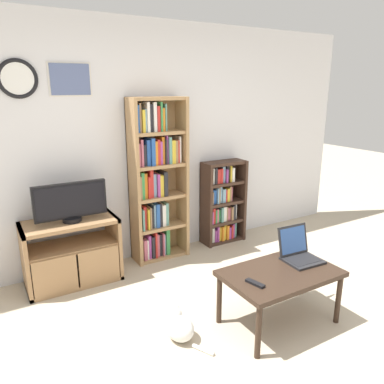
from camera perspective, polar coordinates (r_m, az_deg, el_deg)
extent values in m
plane|color=#BCAD93|center=(2.95, 12.27, -24.93)|extent=(18.00, 18.00, 0.00)
cube|color=silver|center=(4.20, -7.71, 7.24)|extent=(5.79, 0.06, 2.60)
torus|color=black|center=(3.82, -25.05, 15.38)|extent=(0.35, 0.04, 0.35)
cylinder|color=white|center=(3.82, -25.05, 15.38)|extent=(0.29, 0.02, 0.29)
cube|color=silver|center=(3.90, -18.09, 16.00)|extent=(0.41, 0.01, 0.32)
cube|color=slate|center=(3.89, -18.07, 16.00)|extent=(0.37, 0.02, 0.29)
cube|color=#9E754C|center=(3.91, -24.13, -9.64)|extent=(0.04, 0.45, 0.65)
cube|color=#9E754C|center=(4.06, -11.84, -7.60)|extent=(0.04, 0.45, 0.65)
cube|color=#9E754C|center=(3.84, -18.24, -4.45)|extent=(0.90, 0.45, 0.04)
cube|color=#9E754C|center=(4.09, -17.49, -12.60)|extent=(0.90, 0.45, 0.04)
cube|color=#9E754C|center=(3.93, -17.93, -7.78)|extent=(0.83, 0.41, 0.04)
cube|color=#9E754C|center=(3.78, -20.09, -11.93)|extent=(0.40, 0.02, 0.36)
cube|color=#9E754C|center=(3.86, -13.93, -10.84)|extent=(0.40, 0.02, 0.36)
cylinder|color=black|center=(3.81, -17.80, -3.98)|extent=(0.18, 0.18, 0.04)
cube|color=black|center=(3.75, -18.04, -1.22)|extent=(0.68, 0.05, 0.34)
cube|color=black|center=(3.73, -17.95, -1.33)|extent=(0.65, 0.01, 0.31)
cube|color=tan|center=(4.04, -8.82, 1.15)|extent=(0.04, 0.28, 1.81)
cube|color=tan|center=(4.28, -1.53, 2.15)|extent=(0.04, 0.28, 1.81)
cube|color=tan|center=(4.26, -5.81, 2.03)|extent=(0.62, 0.02, 1.81)
cube|color=tan|center=(4.45, -4.79, -9.49)|extent=(0.55, 0.24, 0.04)
cube|color=tan|center=(4.31, -4.90, -5.22)|extent=(0.55, 0.24, 0.04)
cube|color=tan|center=(4.20, -5.01, -0.68)|extent=(0.55, 0.24, 0.04)
cube|color=tan|center=(4.11, -5.13, 4.07)|extent=(0.55, 0.24, 0.04)
cube|color=tan|center=(4.05, -5.25, 8.99)|extent=(0.55, 0.24, 0.04)
cube|color=tan|center=(4.03, -5.38, 14.01)|extent=(0.55, 0.24, 0.04)
cube|color=#93704C|center=(4.30, -8.03, -8.38)|extent=(0.02, 0.20, 0.25)
cube|color=#B75B70|center=(4.32, -7.57, -8.41)|extent=(0.04, 0.21, 0.23)
cube|color=white|center=(4.33, -7.20, -8.36)|extent=(0.02, 0.20, 0.23)
cube|color=#9E4293|center=(4.33, -6.88, -8.00)|extent=(0.03, 0.19, 0.28)
cube|color=#232328|center=(4.35, -6.39, -8.04)|extent=(0.03, 0.21, 0.26)
cube|color=red|center=(4.35, -5.99, -7.68)|extent=(0.02, 0.22, 0.30)
cube|color=#B75B70|center=(4.37, -5.65, -7.80)|extent=(0.03, 0.18, 0.26)
cube|color=#232328|center=(4.39, -5.22, -7.75)|extent=(0.03, 0.18, 0.26)
cube|color=#B75B70|center=(4.39, -4.84, -7.63)|extent=(0.02, 0.21, 0.27)
cube|color=#759EB7|center=(4.41, -4.62, -7.70)|extent=(0.02, 0.18, 0.25)
cube|color=#388947|center=(4.41, -4.18, -7.28)|extent=(0.04, 0.20, 0.30)
cube|color=#232328|center=(4.17, -8.27, -3.63)|extent=(0.02, 0.17, 0.29)
cube|color=#5B9389|center=(4.18, -7.90, -4.00)|extent=(0.02, 0.22, 0.24)
cube|color=red|center=(4.20, -7.56, -3.73)|extent=(0.04, 0.17, 0.26)
cube|color=gold|center=(4.20, -7.10, -3.86)|extent=(0.02, 0.21, 0.23)
cube|color=#93704C|center=(4.21, -6.82, -3.71)|extent=(0.02, 0.22, 0.25)
cube|color=#232328|center=(4.23, -6.49, -3.73)|extent=(0.04, 0.18, 0.23)
cube|color=#759EB7|center=(4.24, -6.12, -3.45)|extent=(0.02, 0.18, 0.27)
cube|color=#2856A8|center=(4.25, -5.69, -3.37)|extent=(0.04, 0.20, 0.27)
cube|color=#232328|center=(4.26, -5.25, -3.27)|extent=(0.03, 0.18, 0.27)
cube|color=white|center=(4.28, -4.75, -3.33)|extent=(0.04, 0.19, 0.25)
cube|color=#5B9389|center=(4.30, -4.25, -3.14)|extent=(0.03, 0.17, 0.26)
cube|color=#93704C|center=(4.07, -8.34, 0.81)|extent=(0.03, 0.22, 0.26)
cube|color=#388947|center=(4.08, -7.96, 1.12)|extent=(0.03, 0.20, 0.29)
cube|color=orange|center=(4.10, -7.48, 1.10)|extent=(0.04, 0.17, 0.28)
cube|color=red|center=(4.11, -7.00, 0.87)|extent=(0.03, 0.21, 0.24)
cube|color=red|center=(4.12, -6.62, 1.43)|extent=(0.04, 0.17, 0.31)
cube|color=#759EB7|center=(4.14, -6.11, 1.16)|extent=(0.04, 0.17, 0.26)
cube|color=#9E4293|center=(4.15, -5.61, 1.19)|extent=(0.03, 0.21, 0.25)
cube|color=gold|center=(4.17, -5.15, 1.15)|extent=(0.04, 0.20, 0.24)
cube|color=#232328|center=(4.18, -4.57, 1.44)|extent=(0.04, 0.21, 0.27)
cube|color=#B75B70|center=(4.00, -8.53, 5.69)|extent=(0.03, 0.19, 0.25)
cube|color=#B75B70|center=(4.01, -8.07, 6.01)|extent=(0.02, 0.20, 0.28)
cube|color=#232328|center=(4.03, -7.62, 5.66)|extent=(0.04, 0.17, 0.23)
cube|color=#2856A8|center=(4.04, -7.08, 6.05)|extent=(0.04, 0.18, 0.27)
cube|color=#2856A8|center=(4.05, -6.47, 6.21)|extent=(0.04, 0.21, 0.29)
cube|color=orange|center=(4.07, -5.98, 6.03)|extent=(0.03, 0.20, 0.26)
cube|color=red|center=(4.08, -5.57, 6.18)|extent=(0.03, 0.19, 0.27)
cube|color=#9E4293|center=(4.10, -5.19, 6.07)|extent=(0.03, 0.19, 0.25)
cube|color=orange|center=(4.11, -4.85, 6.43)|extent=(0.03, 0.17, 0.30)
cube|color=#232328|center=(4.12, -4.49, 6.25)|extent=(0.02, 0.20, 0.27)
cube|color=#9E4293|center=(4.13, -4.28, 6.55)|extent=(0.02, 0.18, 0.31)
cube|color=#5B9389|center=(4.13, -3.89, 6.47)|extent=(0.03, 0.21, 0.29)
cube|color=gold|center=(4.16, -3.40, 6.25)|extent=(0.04, 0.21, 0.25)
cube|color=#93704C|center=(4.17, -2.94, 6.27)|extent=(0.03, 0.20, 0.25)
cube|color=red|center=(4.19, -2.63, 6.30)|extent=(0.02, 0.19, 0.25)
cube|color=white|center=(4.20, -2.35, 6.61)|extent=(0.02, 0.18, 0.29)
cube|color=#2856A8|center=(3.95, -8.74, 11.01)|extent=(0.04, 0.19, 0.28)
cube|color=#93704C|center=(3.96, -8.33, 11.17)|extent=(0.02, 0.18, 0.30)
cube|color=gold|center=(3.97, -7.87, 10.70)|extent=(0.03, 0.21, 0.23)
cube|color=#759EB7|center=(3.99, -7.54, 10.76)|extent=(0.02, 0.20, 0.23)
cube|color=white|center=(3.99, -7.20, 11.29)|extent=(0.03, 0.21, 0.31)
cube|color=#232328|center=(4.01, -6.75, 11.17)|extent=(0.04, 0.17, 0.28)
cube|color=white|center=(4.03, -6.15, 11.35)|extent=(0.03, 0.19, 0.30)
cube|color=red|center=(4.04, -5.63, 11.09)|extent=(0.03, 0.20, 0.26)
cube|color=#388947|center=(4.05, -5.23, 11.40)|extent=(0.02, 0.21, 0.30)
cube|color=orange|center=(4.07, -4.86, 10.99)|extent=(0.03, 0.17, 0.24)
cube|color=#5B9389|center=(4.09, -4.47, 11.32)|extent=(0.02, 0.17, 0.29)
cube|color=#3D281E|center=(4.56, 2.16, -2.05)|extent=(0.04, 0.25, 1.04)
cube|color=#3D281E|center=(4.85, 7.31, -1.10)|extent=(0.04, 0.25, 1.04)
cube|color=#3D281E|center=(4.79, 4.03, -1.21)|extent=(0.55, 0.02, 1.04)
cube|color=#3D281E|center=(4.87, 4.68, -7.19)|extent=(0.48, 0.21, 0.04)
cube|color=#3D281E|center=(4.78, 4.75, -4.42)|extent=(0.48, 0.21, 0.04)
cube|color=#3D281E|center=(4.70, 4.82, -1.56)|extent=(0.48, 0.21, 0.04)
cube|color=#3D281E|center=(4.63, 4.89, 1.40)|extent=(0.48, 0.21, 0.04)
cube|color=#3D281E|center=(4.58, 4.96, 4.43)|extent=(0.48, 0.21, 0.04)
cube|color=#388947|center=(4.72, 2.43, -6.51)|extent=(0.03, 0.17, 0.18)
cube|color=white|center=(4.74, 2.77, -6.34)|extent=(0.04, 0.16, 0.19)
cube|color=#9E4293|center=(4.76, 3.16, -6.44)|extent=(0.03, 0.18, 0.16)
cube|color=#9E4293|center=(4.77, 3.47, -6.15)|extent=(0.02, 0.18, 0.20)
cube|color=gold|center=(4.79, 3.79, -6.12)|extent=(0.04, 0.16, 0.19)
cube|color=orange|center=(4.80, 4.17, -6.05)|extent=(0.02, 0.19, 0.19)
cube|color=gold|center=(4.81, 4.39, -5.95)|extent=(0.02, 0.19, 0.20)
cube|color=gold|center=(4.83, 4.59, -5.83)|extent=(0.02, 0.16, 0.21)
cube|color=orange|center=(4.84, 4.91, -5.89)|extent=(0.03, 0.19, 0.19)
cube|color=#9E4293|center=(4.87, 5.24, -5.98)|extent=(0.04, 0.18, 0.15)
cube|color=red|center=(4.88, 5.58, -5.81)|extent=(0.02, 0.19, 0.17)
cube|color=#9E4293|center=(4.91, 5.83, -5.67)|extent=(0.03, 0.16, 0.18)
cube|color=#5B9389|center=(4.92, 6.14, -5.50)|extent=(0.03, 0.15, 0.20)
cube|color=#9E4293|center=(4.63, 2.52, -3.75)|extent=(0.03, 0.19, 0.16)
cube|color=red|center=(4.65, 2.86, -3.44)|extent=(0.04, 0.18, 0.20)
cube|color=#388947|center=(4.67, 3.16, -3.53)|extent=(0.02, 0.18, 0.17)
cube|color=#B75B70|center=(4.68, 3.40, -3.44)|extent=(0.02, 0.18, 0.18)
cube|color=#388947|center=(4.70, 3.66, -3.50)|extent=(0.04, 0.15, 0.15)
cube|color=#5B9389|center=(4.71, 4.11, -3.25)|extent=(0.03, 0.18, 0.19)
cube|color=white|center=(4.74, 4.50, -3.14)|extent=(0.04, 0.17, 0.19)
cube|color=#93704C|center=(4.76, 4.83, -3.10)|extent=(0.02, 0.17, 0.19)
cube|color=#B75B70|center=(4.78, 5.16, -3.16)|extent=(0.04, 0.16, 0.16)
cube|color=#93704C|center=(4.79, 5.58, -3.05)|extent=(0.03, 0.19, 0.17)
cube|color=#232328|center=(4.82, 5.91, -2.89)|extent=(0.04, 0.18, 0.19)
cube|color=white|center=(4.84, 6.20, -2.76)|extent=(0.02, 0.15, 0.19)
cube|color=#759EB7|center=(4.55, 2.49, -0.59)|extent=(0.02, 0.19, 0.19)
cube|color=#93704C|center=(4.57, 2.67, -0.78)|extent=(0.02, 0.17, 0.15)
cube|color=#2856A8|center=(4.59, 3.01, -0.58)|extent=(0.04, 0.15, 0.17)
cube|color=#759EB7|center=(4.60, 3.44, -0.40)|extent=(0.02, 0.19, 0.20)
cube|color=#93704C|center=(4.61, 3.66, -0.35)|extent=(0.02, 0.17, 0.20)
cube|color=#759EB7|center=(4.63, 3.92, -0.25)|extent=(0.03, 0.15, 0.20)
cube|color=#759EB7|center=(4.66, 4.38, -0.39)|extent=(0.04, 0.17, 0.17)
cube|color=red|center=(4.68, 4.74, -0.40)|extent=(0.02, 0.17, 0.16)
cube|color=gold|center=(4.69, 5.03, -0.29)|extent=(0.03, 0.17, 0.17)
cube|color=#93704C|center=(4.71, 5.34, -0.10)|extent=(0.02, 0.17, 0.19)
cube|color=#B75B70|center=(4.73, 5.57, -0.11)|extent=(0.02, 0.15, 0.18)
cube|color=#388947|center=(4.49, 2.50, 2.26)|extent=(0.02, 0.17, 0.16)
cube|color=white|center=(4.51, 2.80, 2.55)|extent=(0.03, 0.16, 0.19)
cube|color=#232328|center=(4.52, 3.18, 2.61)|extent=(0.03, 0.17, 0.20)
cube|color=red|center=(4.55, 3.59, 2.55)|extent=(0.04, 0.17, 0.18)
cube|color=red|center=(4.57, 4.01, 2.62)|extent=(0.03, 0.18, 0.18)
cube|color=#759EB7|center=(4.59, 4.38, 2.79)|extent=(0.04, 0.15, 0.20)
cube|color=#9E4293|center=(4.61, 4.79, 2.61)|extent=(0.02, 0.19, 0.16)
cube|color=#232328|center=(4.63, 5.03, 2.89)|extent=(0.03, 0.15, 0.20)
cube|color=gold|center=(4.64, 5.40, 2.93)|extent=(0.02, 0.18, 0.20)
cube|color=white|center=(4.66, 5.72, 2.79)|extent=(0.04, 0.18, 0.17)
cube|color=#332319|center=(3.18, 13.35, -11.99)|extent=(0.94, 0.58, 0.04)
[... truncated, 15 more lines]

